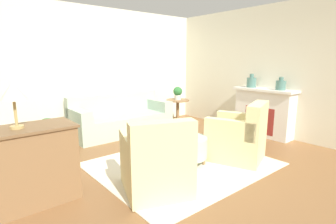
# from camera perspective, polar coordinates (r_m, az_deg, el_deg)

# --- Properties ---
(ground_plane) EXTENTS (16.00, 16.00, 0.00)m
(ground_plane) POSITION_cam_1_polar(r_m,az_deg,el_deg) (4.30, 3.20, -11.25)
(ground_plane) COLOR brown
(wall_back) EXTENTS (9.53, 0.12, 2.80)m
(wall_back) POSITION_cam_1_polar(r_m,az_deg,el_deg) (6.34, -14.47, 8.76)
(wall_back) COLOR beige
(wall_back) RESTS_ON ground_plane
(wall_right) EXTENTS (0.12, 9.32, 2.80)m
(wall_right) POSITION_cam_1_polar(r_m,az_deg,el_deg) (6.16, 22.50, 8.19)
(wall_right) COLOR beige
(wall_right) RESTS_ON ground_plane
(rug) EXTENTS (2.64, 2.19, 0.01)m
(rug) POSITION_cam_1_polar(r_m,az_deg,el_deg) (4.29, 3.20, -11.18)
(rug) COLOR beige
(rug) RESTS_ON ground_plane
(couch) EXTENTS (2.23, 0.91, 0.87)m
(couch) POSITION_cam_1_polar(r_m,az_deg,el_deg) (6.06, -10.17, -1.54)
(couch) COLOR #9EB29E
(couch) RESTS_ON ground_plane
(armchair_left) EXTENTS (1.02, 1.07, 0.97)m
(armchair_left) POSITION_cam_1_polar(r_m,az_deg,el_deg) (3.33, -2.51, -11.25)
(armchair_left) COLOR beige
(armchair_left) RESTS_ON rug
(armchair_right) EXTENTS (1.02, 1.07, 0.97)m
(armchair_right) POSITION_cam_1_polar(r_m,az_deg,el_deg) (4.51, 15.27, -5.49)
(armchair_right) COLOR beige
(armchair_right) RESTS_ON rug
(ottoman_table) EXTENTS (0.66, 0.66, 0.44)m
(ottoman_table) POSITION_cam_1_polar(r_m,az_deg,el_deg) (4.20, 4.02, -7.63)
(ottoman_table) COLOR #9EB29E
(ottoman_table) RESTS_ON rug
(side_table) EXTENTS (0.60, 0.60, 0.63)m
(side_table) POSITION_cam_1_polar(r_m,az_deg,el_deg) (6.84, 2.11, 1.12)
(side_table) COLOR olive
(side_table) RESTS_ON ground_plane
(fireplace) EXTENTS (0.44, 1.34, 1.04)m
(fireplace) POSITION_cam_1_polar(r_m,az_deg,el_deg) (6.08, 20.13, 0.19)
(fireplace) COLOR silver
(fireplace) RESTS_ON ground_plane
(dresser) EXTENTS (1.18, 0.56, 0.91)m
(dresser) POSITION_cam_1_polar(r_m,az_deg,el_deg) (3.42, -29.25, -10.28)
(dresser) COLOR olive
(dresser) RESTS_ON ground_plane
(vase_mantel_near) EXTENTS (0.20, 0.20, 0.30)m
(vase_mantel_near) POSITION_cam_1_polar(r_m,az_deg,el_deg) (6.16, 17.71, 6.24)
(vase_mantel_near) COLOR #477066
(vase_mantel_near) RESTS_ON fireplace
(vase_mantel_far) EXTENTS (0.20, 0.20, 0.26)m
(vase_mantel_far) POSITION_cam_1_polar(r_m,az_deg,el_deg) (5.83, 23.35, 5.44)
(vase_mantel_far) COLOR #477066
(vase_mantel_far) RESTS_ON fireplace
(potted_plant_on_side_table) EXTENTS (0.23, 0.23, 0.34)m
(potted_plant_on_side_table) POSITION_cam_1_polar(r_m,az_deg,el_deg) (6.78, 2.13, 4.25)
(potted_plant_on_side_table) COLOR beige
(potted_plant_on_side_table) RESTS_ON side_table
(potted_plant_floor) EXTENTS (0.49, 0.49, 0.63)m
(potted_plant_floor) POSITION_cam_1_polar(r_m,az_deg,el_deg) (5.15, -24.60, -4.29)
(potted_plant_floor) COLOR beige
(potted_plant_floor) RESTS_ON ground_plane
(table_lamp) EXTENTS (0.27, 0.27, 0.50)m
(table_lamp) POSITION_cam_1_polar(r_m,az_deg,el_deg) (3.23, -30.67, 3.57)
(table_lamp) COLOR tan
(table_lamp) RESTS_ON dresser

